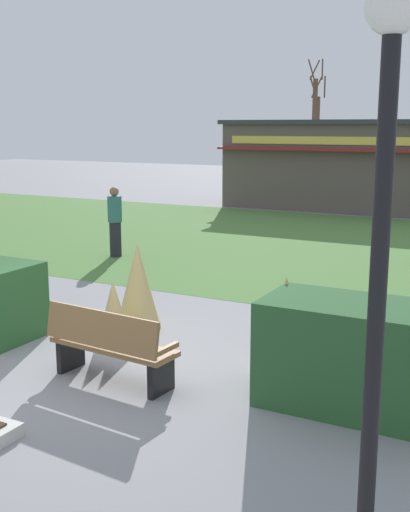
{
  "coord_description": "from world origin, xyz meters",
  "views": [
    {
      "loc": [
        4.88,
        -6.15,
        3.12
      ],
      "look_at": [
        0.15,
        2.79,
        1.05
      ],
      "focal_mm": 44.92,
      "sensor_mm": 36.0,
      "label": 1
    }
  ],
  "objects": [
    {
      "name": "ornamental_grass_behind_left",
      "position": [
        2.2,
        1.05,
        0.65
      ],
      "size": [
        0.8,
        0.8,
        1.31
      ],
      "primitive_type": "cone",
      "color": "tan",
      "rests_on": "ground_plane"
    },
    {
      "name": "tree_center_bg",
      "position": [
        -6.31,
        27.95,
        2.49
      ],
      "size": [
        0.91,
        0.96,
        5.71
      ],
      "color": "brown",
      "rests_on": "ground_plane"
    },
    {
      "name": "ground_plane",
      "position": [
        0.0,
        0.0,
        0.0
      ],
      "size": [
        80.0,
        80.0,
        0.0
      ],
      "primitive_type": "plane",
      "color": "gray"
    },
    {
      "name": "lamppost_near",
      "position": [
        3.97,
        -2.0,
        2.53
      ],
      "size": [
        0.36,
        0.36,
        4.01
      ],
      "color": "black",
      "rests_on": "ground_plane"
    },
    {
      "name": "lawn_patch",
      "position": [
        0.0,
        9.95,
        0.0
      ],
      "size": [
        36.0,
        12.0,
        0.01
      ],
      "primitive_type": "cube",
      "color": "#4C7A38",
      "rests_on": "ground_plane"
    },
    {
      "name": "park_bench",
      "position": [
        0.36,
        -0.11,
        0.48
      ],
      "size": [
        1.74,
        0.66,
        0.95
      ],
      "color": "olive",
      "rests_on": "ground_plane"
    },
    {
      "name": "person_strolling",
      "position": [
        -4.16,
        6.29,
        0.86
      ],
      "size": [
        0.34,
        0.34,
        1.69
      ],
      "rotation": [
        0.0,
        0.0,
        1.4
      ],
      "color": "#23232D",
      "rests_on": "ground_plane"
    },
    {
      "name": "hedge_right",
      "position": [
        3.23,
        0.6,
        0.61
      ],
      "size": [
        2.12,
        1.1,
        1.21
      ],
      "primitive_type": "cube",
      "color": "#28562B",
      "rests_on": "ground_plane"
    },
    {
      "name": "food_kiosk",
      "position": [
        -2.0,
        18.13,
        1.68
      ],
      "size": [
        8.74,
        4.26,
        3.33
      ],
      "color": "#594C47",
      "rests_on": "ground_plane"
    },
    {
      "name": "ornamental_grass_behind_center",
      "position": [
        -0.45,
        1.1,
        0.47
      ],
      "size": [
        0.53,
        0.53,
        0.94
      ],
      "primitive_type": "cone",
      "color": "tan",
      "rests_on": "ground_plane"
    },
    {
      "name": "parked_car_west_slot",
      "position": [
        -3.04,
        24.04,
        0.64
      ],
      "size": [
        4.3,
        2.26,
        1.2
      ],
      "color": "navy",
      "rests_on": "ground_plane"
    },
    {
      "name": "ornamental_grass_behind_right",
      "position": [
        -0.54,
        1.86,
        0.68
      ],
      "size": [
        0.71,
        0.71,
        1.36
      ],
      "primitive_type": "cone",
      "color": "tan",
      "rests_on": "ground_plane"
    },
    {
      "name": "tree_right_bg",
      "position": [
        -7.05,
        29.72,
        3.02
      ],
      "size": [
        0.91,
        0.96,
        6.77
      ],
      "color": "brown",
      "rests_on": "ground_plane"
    }
  ]
}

